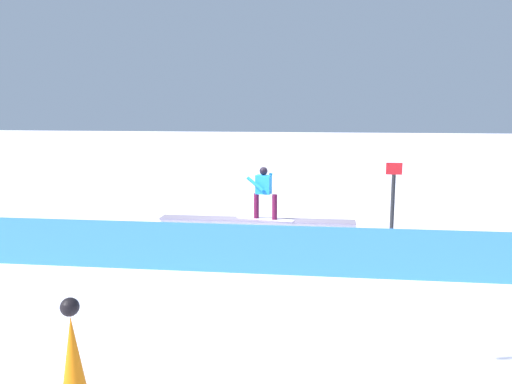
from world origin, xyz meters
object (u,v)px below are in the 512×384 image
snowboarder (264,191)px  trail_marker (393,202)px  grind_box (257,229)px  background_skier_left (74,374)px

snowboarder → trail_marker: trail_marker is taller
grind_box → trail_marker: (-3.55, 0.32, 0.91)m
background_skier_left → trail_marker: (-4.34, -8.38, 0.44)m
snowboarder → background_skier_left: (1.00, 8.71, -0.59)m
snowboarder → background_skier_left: size_ratio=1.01×
snowboarder → trail_marker: (-3.35, 0.33, -0.15)m
grind_box → snowboarder: bearing=-176.9°
grind_box → background_skier_left: background_skier_left is taller
snowboarder → background_skier_left: 8.79m
snowboarder → trail_marker: size_ratio=0.75×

